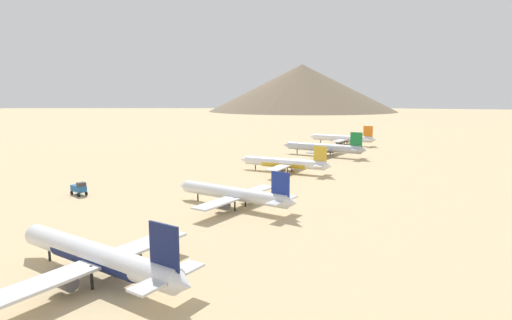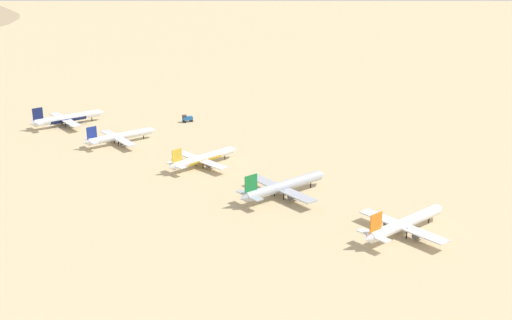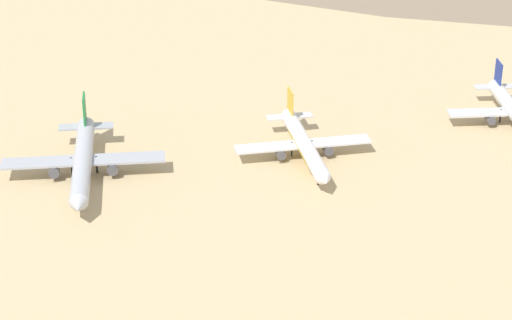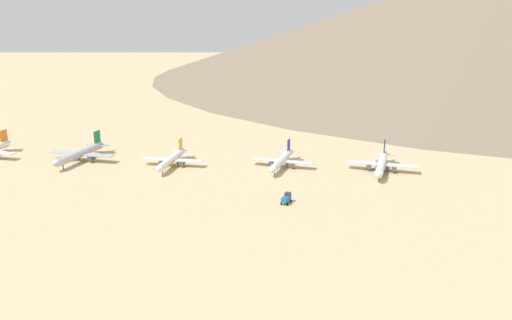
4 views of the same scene
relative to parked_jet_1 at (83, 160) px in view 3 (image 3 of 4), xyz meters
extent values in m
plane|color=tan|center=(0.14, 47.26, -4.06)|extent=(1800.00, 1800.00, 0.00)
cylinder|color=#B2B7C1|center=(0.45, -0.07, 0.11)|extent=(35.87, 8.82, 3.77)
cone|color=#B2B7C1|center=(19.69, -2.84, 0.11)|extent=(3.67, 4.11, 3.69)
cone|color=#B2B7C1|center=(-18.59, 2.68, 0.11)|extent=(3.23, 3.75, 3.39)
cube|color=#197A38|center=(-15.06, 2.17, 4.52)|extent=(5.45, 1.12, 6.94)
cube|color=#A4A8B2|center=(-15.65, 2.26, 0.48)|extent=(4.84, 12.23, 0.36)
cube|color=#A4A8B2|center=(-1.02, 0.15, -0.55)|extent=(9.72, 34.08, 0.45)
cylinder|color=#4C4C54|center=(0.61, 5.92, -1.92)|extent=(4.45, 2.85, 2.28)
cylinder|color=#4C4C54|center=(-1.08, -5.86, -1.92)|extent=(4.45, 2.85, 2.28)
cylinder|color=black|center=(13.88, -2.00, -2.16)|extent=(0.44, 0.44, 3.79)
cylinder|color=black|center=(-1.63, 2.84, -2.16)|extent=(0.44, 0.44, 3.79)
cylinder|color=black|center=(-2.37, -2.26, -2.16)|extent=(0.44, 0.44, 3.79)
cylinder|color=white|center=(3.23, 46.64, -0.41)|extent=(31.41, 5.00, 3.30)
cone|color=white|center=(20.23, 45.71, -0.41)|extent=(2.95, 3.38, 3.24)
cone|color=white|center=(-13.60, 47.56, -0.41)|extent=(2.59, 3.10, 2.97)
cube|color=gold|center=(-10.48, 47.39, 3.46)|extent=(4.79, 0.56, 6.08)
cube|color=silver|center=(-11.00, 47.42, -0.08)|extent=(3.34, 10.56, 0.31)
cube|color=silver|center=(1.92, 46.71, -0.99)|extent=(5.95, 29.73, 0.39)
cylinder|color=#4C4C54|center=(2.90, 51.88, -2.18)|extent=(3.75, 2.19, 2.00)
cylinder|color=#4C4C54|center=(2.33, 41.47, -2.18)|extent=(3.75, 2.19, 2.00)
cylinder|color=black|center=(15.09, 45.99, -2.40)|extent=(0.38, 0.38, 3.32)
cylinder|color=black|center=(1.18, 49.02, -2.40)|extent=(0.38, 0.38, 3.32)
cylinder|color=black|center=(0.93, 44.51, -2.40)|extent=(0.38, 0.38, 3.32)
cylinder|color=gold|center=(3.23, 46.64, -0.66)|extent=(17.36, 4.24, 3.31)
cone|color=silver|center=(-18.17, 101.14, -0.40)|extent=(2.93, 3.36, 2.98)
cube|color=navy|center=(-15.08, 100.58, 3.47)|extent=(4.77, 1.15, 6.09)
cube|color=silver|center=(-15.60, 100.67, -0.07)|extent=(4.60, 10.78, 0.31)
cube|color=silver|center=(-2.83, 98.37, -0.98)|extent=(9.55, 29.90, 0.39)
cylinder|color=#4C4C54|center=(-3.08, 93.10, -2.18)|extent=(3.95, 2.62, 2.00)
cylinder|color=black|center=(-4.09, 96.29, -2.39)|extent=(0.38, 0.38, 3.33)
camera|label=1|loc=(-47.43, 189.14, 23.77)|focal=29.05mm
camera|label=2|loc=(-169.96, -143.28, 86.33)|focal=45.36mm
camera|label=3|loc=(189.42, -11.88, 92.49)|focal=71.06mm
camera|label=4|loc=(224.46, 115.45, 64.14)|focal=35.44mm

